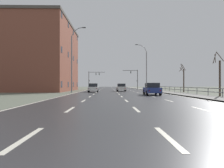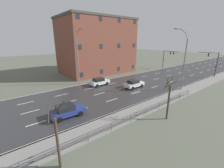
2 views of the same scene
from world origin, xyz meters
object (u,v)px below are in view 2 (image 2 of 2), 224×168
object	(u,v)px
traffic_signal_left	(167,56)
car_far_right	(99,81)
street_lamp_midground	(183,61)
street_lamp_left_bank	(78,59)
traffic_signal_right	(213,61)
car_distant	(134,84)
car_mid_centre	(67,111)
brick_building	(97,46)

from	to	relation	value
traffic_signal_left	car_far_right	xyz separation A→B (m)	(2.31, -27.69, -3.16)
street_lamp_midground	street_lamp_left_bank	xyz separation A→B (m)	(-14.87, -13.15, 0.04)
traffic_signal_left	traffic_signal_right	bearing A→B (deg)	-6.79
street_lamp_left_bank	traffic_signal_right	world-z (taller)	street_lamp_left_bank
street_lamp_left_bank	car_distant	size ratio (longest dim) A/B	2.68
car_mid_centre	car_far_right	bearing A→B (deg)	131.98
street_lamp_midground	brick_building	size ratio (longest dim) A/B	0.57
street_lamp_midground	traffic_signal_left	size ratio (longest dim) A/B	1.92
street_lamp_midground	brick_building	world-z (taller)	brick_building
car_distant	brick_building	xyz separation A→B (m)	(-17.19, 2.54, 6.54)
street_lamp_midground	car_mid_centre	bearing A→B (deg)	-99.11
street_lamp_midground	street_lamp_left_bank	size ratio (longest dim) A/B	1.00
traffic_signal_right	car_far_right	world-z (taller)	traffic_signal_right
car_distant	car_far_right	xyz separation A→B (m)	(-5.42, -4.48, 0.00)
street_lamp_midground	car_far_right	world-z (taller)	street_lamp_midground
traffic_signal_right	traffic_signal_left	world-z (taller)	traffic_signal_right
car_far_right	street_lamp_midground	bearing A→B (deg)	39.07
traffic_signal_right	car_mid_centre	xyz separation A→B (m)	(-2.91, -36.27, -3.23)
street_lamp_midground	traffic_signal_left	distance (m)	22.35
car_mid_centre	car_far_right	size ratio (longest dim) A/B	1.00
traffic_signal_right	brick_building	world-z (taller)	brick_building
car_mid_centre	brick_building	size ratio (longest dim) A/B	0.22
traffic_signal_left	car_mid_centre	xyz separation A→B (m)	(10.68, -37.89, -3.16)
traffic_signal_left	car_far_right	world-z (taller)	traffic_signal_left
traffic_signal_right	brick_building	distance (m)	30.09
car_distant	car_far_right	distance (m)	7.03
car_mid_centre	brick_building	bearing A→B (deg)	142.08
car_mid_centre	brick_building	distance (m)	27.30
street_lamp_left_bank	car_mid_centre	xyz separation A→B (m)	(11.59, -7.35, -4.58)
traffic_signal_left	car_distant	world-z (taller)	traffic_signal_left
traffic_signal_left	street_lamp_left_bank	bearing A→B (deg)	-91.71
street_lamp_left_bank	traffic_signal_right	distance (m)	32.38
street_lamp_left_bank	traffic_signal_left	world-z (taller)	street_lamp_left_bank
car_mid_centre	car_far_right	distance (m)	13.19
traffic_signal_right	street_lamp_midground	bearing A→B (deg)	-88.65
street_lamp_left_bank	brick_building	size ratio (longest dim) A/B	0.57
car_mid_centre	street_lamp_left_bank	bearing A→B (deg)	150.23
street_lamp_left_bank	brick_building	bearing A→B (deg)	130.91
traffic_signal_right	car_far_right	size ratio (longest dim) A/B	1.48
street_lamp_left_bank	car_distant	world-z (taller)	street_lamp_left_bank
car_far_right	traffic_signal_right	bearing A→B (deg)	64.21
street_lamp_left_bank	traffic_signal_left	xyz separation A→B (m)	(0.91, 30.54, -1.42)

